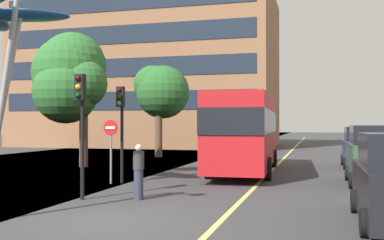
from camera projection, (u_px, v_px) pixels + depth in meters
name	position (u px, v px, depth m)	size (l,w,h in m)	color
ground	(77.00, 222.00, 11.22)	(120.00, 240.00, 0.10)	#38383A
red_bus	(245.00, 129.00, 22.15)	(3.11, 10.41, 3.84)	red
traffic_light_kerb_near	(81.00, 109.00, 14.17)	(0.28, 0.42, 3.86)	black
traffic_light_kerb_far	(121.00, 113.00, 18.16)	(0.28, 0.42, 3.79)	black
car_parked_mid	(374.00, 157.00, 17.58)	(2.01, 3.99, 2.28)	#2D5138
car_parked_far	(361.00, 148.00, 24.66)	(1.96, 4.21, 2.18)	navy
tree_pavement_near	(72.00, 76.00, 25.37)	(4.37, 4.59, 7.40)	brown
tree_pavement_far	(161.00, 90.00, 33.36)	(4.06, 3.84, 6.57)	brown
pedestrian	(139.00, 172.00, 14.23)	(0.34, 0.34, 1.71)	#2D3342
no_entry_sign	(111.00, 141.00, 18.00)	(0.60, 0.12, 2.48)	gray
backdrop_building	(150.00, 74.00, 49.74)	(26.35, 14.00, 15.47)	#8E6042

